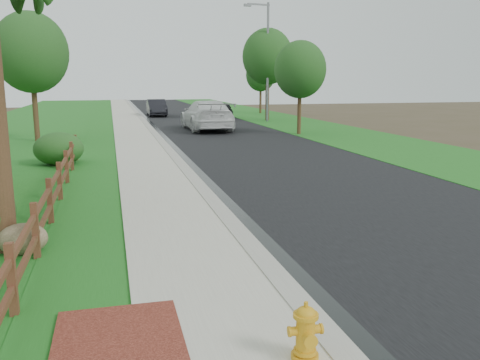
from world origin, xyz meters
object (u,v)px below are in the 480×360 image
object	(u,v)px
ranch_fence	(55,188)
streetlight	(266,55)
dark_car_mid	(222,110)
fire_hydrant	(306,333)
white_suv	(207,115)

from	to	relation	value
ranch_fence	streetlight	world-z (taller)	streetlight
dark_car_mid	streetlight	bearing A→B (deg)	128.18
ranch_fence	fire_hydrant	distance (m)	8.88
white_suv	dark_car_mid	xyz separation A→B (m)	(3.19, 9.86, -0.27)
ranch_fence	white_suv	distance (m)	21.44
ranch_fence	streetlight	size ratio (longest dim) A/B	1.86
white_suv	fire_hydrant	bearing A→B (deg)	81.34
white_suv	streetlight	size ratio (longest dim) A/B	0.74
ranch_fence	streetlight	xyz separation A→B (m)	(13.36, 25.57, 4.54)
dark_car_mid	streetlight	distance (m)	6.70
fire_hydrant	streetlight	xyz separation A→B (m)	(9.86, 33.73, 4.74)
dark_car_mid	streetlight	xyz separation A→B (m)	(2.56, -4.33, 4.43)
streetlight	ranch_fence	bearing A→B (deg)	-117.59
white_suv	streetlight	world-z (taller)	streetlight
white_suv	dark_car_mid	size ratio (longest dim) A/B	1.62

